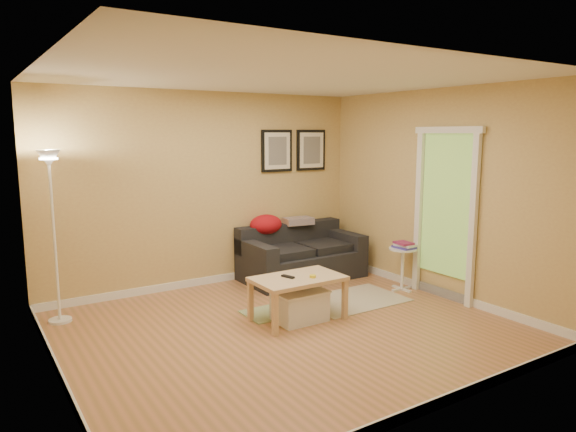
{
  "coord_description": "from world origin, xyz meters",
  "views": [
    {
      "loc": [
        -2.85,
        -4.45,
        2.06
      ],
      "look_at": [
        0.55,
        0.85,
        1.05
      ],
      "focal_mm": 32.54,
      "sensor_mm": 36.0,
      "label": 1
    }
  ],
  "objects_px": {
    "side_table": "(402,269)",
    "floor_lamp": "(55,242)",
    "sofa": "(302,252)",
    "book_stack": "(404,245)",
    "coffee_table": "(298,298)",
    "storage_bin": "(300,305)"
  },
  "relations": [
    {
      "from": "storage_bin",
      "to": "coffee_table",
      "type": "bearing_deg",
      "value": 95.28
    },
    {
      "from": "floor_lamp",
      "to": "storage_bin",
      "type": "bearing_deg",
      "value": -31.96
    },
    {
      "from": "coffee_table",
      "to": "storage_bin",
      "type": "relative_size",
      "value": 1.73
    },
    {
      "from": "storage_bin",
      "to": "side_table",
      "type": "distance_m",
      "value": 1.8
    },
    {
      "from": "sofa",
      "to": "floor_lamp",
      "type": "bearing_deg",
      "value": -179.91
    },
    {
      "from": "sofa",
      "to": "side_table",
      "type": "relative_size",
      "value": 3.01
    },
    {
      "from": "coffee_table",
      "to": "side_table",
      "type": "xyz_separation_m",
      "value": [
        1.78,
        0.19,
        0.04
      ]
    },
    {
      "from": "storage_bin",
      "to": "floor_lamp",
      "type": "relative_size",
      "value": 0.3
    },
    {
      "from": "book_stack",
      "to": "floor_lamp",
      "type": "height_order",
      "value": "floor_lamp"
    },
    {
      "from": "sofa",
      "to": "storage_bin",
      "type": "xyz_separation_m",
      "value": [
        -0.98,
        -1.4,
        -0.2
      ]
    },
    {
      "from": "coffee_table",
      "to": "storage_bin",
      "type": "height_order",
      "value": "coffee_table"
    },
    {
      "from": "storage_bin",
      "to": "floor_lamp",
      "type": "height_order",
      "value": "floor_lamp"
    },
    {
      "from": "floor_lamp",
      "to": "sofa",
      "type": "bearing_deg",
      "value": 0.09
    },
    {
      "from": "coffee_table",
      "to": "book_stack",
      "type": "height_order",
      "value": "book_stack"
    },
    {
      "from": "coffee_table",
      "to": "book_stack",
      "type": "distance_m",
      "value": 1.84
    },
    {
      "from": "side_table",
      "to": "floor_lamp",
      "type": "relative_size",
      "value": 0.3
    },
    {
      "from": "coffee_table",
      "to": "floor_lamp",
      "type": "xyz_separation_m",
      "value": [
        -2.24,
        1.36,
        0.65
      ]
    },
    {
      "from": "floor_lamp",
      "to": "coffee_table",
      "type": "bearing_deg",
      "value": -31.37
    },
    {
      "from": "side_table",
      "to": "floor_lamp",
      "type": "bearing_deg",
      "value": 163.71
    },
    {
      "from": "floor_lamp",
      "to": "book_stack",
      "type": "bearing_deg",
      "value": -16.39
    },
    {
      "from": "side_table",
      "to": "floor_lamp",
      "type": "height_order",
      "value": "floor_lamp"
    },
    {
      "from": "storage_bin",
      "to": "side_table",
      "type": "bearing_deg",
      "value": 7.13
    }
  ]
}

